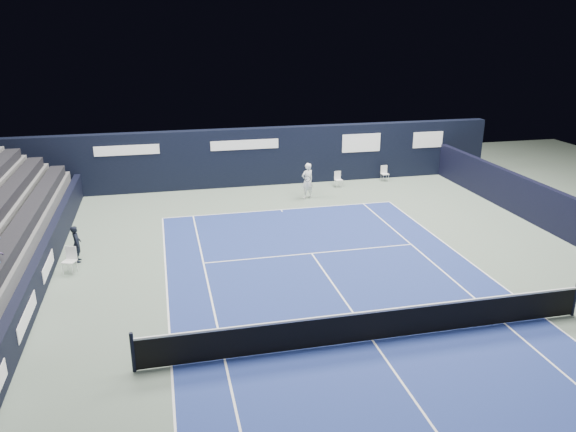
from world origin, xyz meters
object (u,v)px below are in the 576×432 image
object	(u,v)px
folding_chair_back_a	(338,178)
folding_chair_back_b	(384,172)
tennis_player	(307,181)
tennis_net	(373,324)
line_judge_chair	(70,258)

from	to	relation	value
folding_chair_back_a	folding_chair_back_b	size ratio (longest dim) A/B	0.97
folding_chair_back_b	tennis_player	xyz separation A→B (m)	(-5.05, -2.22, 0.41)
folding_chair_back_a	tennis_net	bearing A→B (deg)	-110.35
folding_chair_back_a	tennis_net	distance (m)	15.58
folding_chair_back_b	tennis_player	distance (m)	5.53
line_judge_chair	tennis_net	bearing A→B (deg)	-15.74
folding_chair_back_a	line_judge_chair	bearing A→B (deg)	-152.35
folding_chair_back_b	tennis_net	world-z (taller)	tennis_net
folding_chair_back_a	line_judge_chair	size ratio (longest dim) A/B	0.90
folding_chair_back_a	folding_chair_back_b	distance (m)	2.96
folding_chair_back_b	tennis_net	xyz separation A→B (m)	(-6.75, -15.67, 0.02)
folding_chair_back_b	line_judge_chair	bearing A→B (deg)	-150.82
folding_chair_back_b	tennis_player	bearing A→B (deg)	-157.16
line_judge_chair	tennis_player	distance (m)	12.42
folding_chair_back_b	tennis_net	size ratio (longest dim) A/B	0.07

